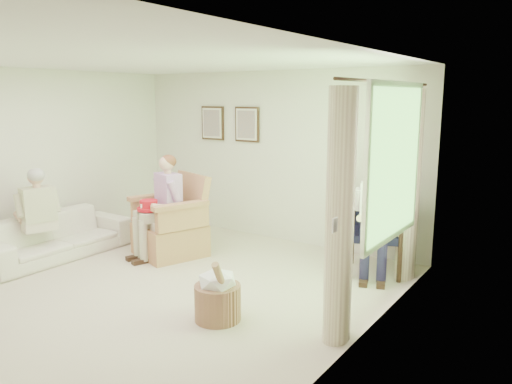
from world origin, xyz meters
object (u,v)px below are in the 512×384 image
(wicker_armchair, at_px, (172,229))
(person_wicker, at_px, (163,199))
(wood_armchair, at_px, (378,229))
(sofa, at_px, (56,236))
(person_sofa, at_px, (35,211))
(hatbox, at_px, (218,294))
(red_hat, at_px, (149,206))
(person_dark, at_px, (374,211))

(wicker_armchair, relative_size, person_wicker, 0.81)
(wood_armchair, xyz_separation_m, sofa, (-3.90, -2.01, -0.26))
(person_sofa, height_order, hatbox, person_sofa)
(red_hat, bearing_deg, sofa, -149.75)
(sofa, height_order, person_wicker, person_wicker)
(wicker_armchair, xyz_separation_m, red_hat, (-0.08, -0.34, 0.39))
(person_wicker, relative_size, hatbox, 2.04)
(person_dark, height_order, red_hat, person_dark)
(wood_armchair, xyz_separation_m, red_hat, (-2.74, -1.33, 0.20))
(red_hat, bearing_deg, person_sofa, -140.44)
(sofa, distance_m, red_hat, 1.41)
(sofa, distance_m, person_sofa, 0.50)
(wicker_armchair, bearing_deg, red_hat, -85.13)
(wood_armchair, bearing_deg, hatbox, -128.32)
(hatbox, bearing_deg, sofa, 174.56)
(wicker_armchair, bearing_deg, sofa, -121.92)
(wicker_armchair, distance_m, person_wicker, 0.49)
(person_sofa, bearing_deg, wood_armchair, 134.95)
(wicker_armchair, height_order, red_hat, wicker_armchair)
(person_wicker, height_order, person_sofa, person_wicker)
(person_sofa, bearing_deg, person_wicker, 147.21)
(person_dark, distance_m, red_hat, 2.98)
(person_wicker, bearing_deg, person_sofa, -118.47)
(person_wicker, distance_m, person_sofa, 1.69)
(wicker_armchair, distance_m, person_sofa, 1.83)
(person_sofa, xyz_separation_m, red_hat, (1.16, 0.96, 0.03))
(person_sofa, bearing_deg, wicker_armchair, 150.73)
(person_wicker, distance_m, red_hat, 0.22)
(sofa, xyz_separation_m, hatbox, (3.12, -0.30, -0.03))
(hatbox, bearing_deg, person_wicker, 148.38)
(wicker_armchair, relative_size, person_sofa, 0.90)
(wood_armchair, height_order, person_wicker, person_wicker)
(person_wicker, height_order, person_dark, person_wicker)
(person_wicker, bearing_deg, red_hat, -95.27)
(sofa, xyz_separation_m, red_hat, (1.16, 0.67, 0.45))
(sofa, bearing_deg, person_wicker, -55.20)
(wood_armchair, height_order, hatbox, wood_armchair)
(wood_armchair, xyz_separation_m, person_wicker, (-2.66, -1.15, 0.27))
(wicker_armchair, relative_size, wood_armchair, 1.12)
(sofa, bearing_deg, red_hat, -59.75)
(wood_armchair, distance_m, red_hat, 3.06)
(sofa, bearing_deg, hatbox, -95.44)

